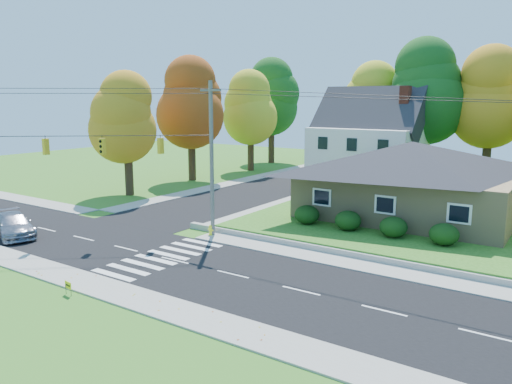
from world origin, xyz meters
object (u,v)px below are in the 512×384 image
Objects in this scene: white_car at (322,170)px; silver_sedan at (13,225)px; ranch_house at (410,178)px; fire_hydrant at (211,231)px.

silver_sedan is at bearing -90.20° from white_car.
ranch_house reaches higher than white_car.
ranch_house is at bearing 48.69° from fire_hydrant.
ranch_house is 27.35m from silver_sedan.
ranch_house is 14.82m from fire_hydrant.
silver_sedan is 34.36m from white_car.
fire_hydrant is at bearing -69.93° from white_car.
silver_sedan is 12.94m from fire_hydrant.
fire_hydrant is at bearing -36.11° from silver_sedan.
white_car is 27.20m from fire_hydrant.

